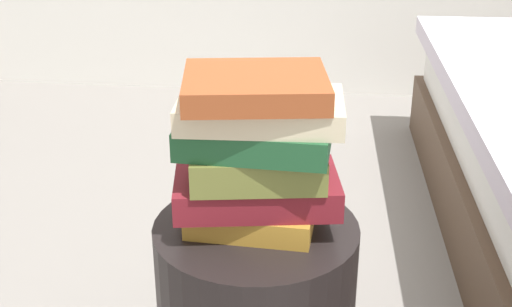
{
  "coord_description": "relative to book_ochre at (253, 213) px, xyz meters",
  "views": [
    {
      "loc": [
        0.13,
        -1.1,
        1.08
      ],
      "look_at": [
        0.0,
        0.0,
        0.57
      ],
      "focal_mm": 49.14,
      "sensor_mm": 36.0,
      "label": 1
    }
  ],
  "objects": [
    {
      "name": "book_maroon",
      "position": [
        0.01,
        -0.0,
        0.05
      ],
      "size": [
        0.31,
        0.21,
        0.06
      ],
      "primitive_type": "cube",
      "rotation": [
        0.0,
        0.0,
        0.16
      ],
      "color": "maroon",
      "rests_on": "book_ochre"
    },
    {
      "name": "book_cream",
      "position": [
        0.02,
        -0.02,
        0.21
      ],
      "size": [
        0.28,
        0.18,
        0.04
      ],
      "primitive_type": "cube",
      "rotation": [
        0.0,
        0.0,
        0.05
      ],
      "color": "beige",
      "rests_on": "book_forest"
    },
    {
      "name": "book_rust",
      "position": [
        0.0,
        -0.02,
        0.25
      ],
      "size": [
        0.26,
        0.23,
        0.04
      ],
      "primitive_type": "cube",
      "rotation": [
        0.0,
        0.0,
        0.15
      ],
      "color": "#994723",
      "rests_on": "book_cream"
    },
    {
      "name": "book_olive",
      "position": [
        0.01,
        0.0,
        0.11
      ],
      "size": [
        0.26,
        0.22,
        0.06
      ],
      "primitive_type": "cube",
      "rotation": [
        0.0,
        0.0,
        0.16
      ],
      "color": "olive",
      "rests_on": "book_maroon"
    },
    {
      "name": "book_ochre",
      "position": [
        0.0,
        0.0,
        0.0
      ],
      "size": [
        0.23,
        0.17,
        0.05
      ],
      "primitive_type": "cube",
      "rotation": [
        0.0,
        0.0,
        -0.06
      ],
      "color": "#B7842D",
      "rests_on": "side_table"
    },
    {
      "name": "book_forest",
      "position": [
        0.01,
        -0.01,
        0.16
      ],
      "size": [
        0.26,
        0.19,
        0.05
      ],
      "primitive_type": "cube",
      "rotation": [
        0.0,
        0.0,
        -0.05
      ],
      "color": "#1E512D",
      "rests_on": "book_olive"
    }
  ]
}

